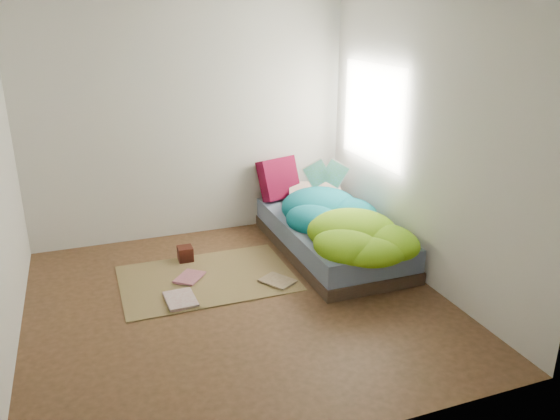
% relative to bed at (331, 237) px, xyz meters
% --- Properties ---
extents(ground, '(3.50, 3.50, 0.00)m').
position_rel_bed_xyz_m(ground, '(-1.22, -0.72, -0.17)').
color(ground, '#422D19').
rests_on(ground, ground).
extents(room_walls, '(3.54, 3.54, 2.62)m').
position_rel_bed_xyz_m(room_walls, '(-1.21, -0.71, 1.46)').
color(room_walls, silver).
rests_on(room_walls, ground).
extents(bed, '(1.00, 2.00, 0.34)m').
position_rel_bed_xyz_m(bed, '(0.00, 0.00, 0.00)').
color(bed, '#33241B').
rests_on(bed, ground).
extents(duvet, '(0.96, 1.84, 0.34)m').
position_rel_bed_xyz_m(duvet, '(0.00, -0.22, 0.34)').
color(duvet, '#076378').
rests_on(duvet, bed).
extents(rug, '(1.60, 1.10, 0.01)m').
position_rel_bed_xyz_m(rug, '(-1.37, -0.17, -0.16)').
color(rug, brown).
rests_on(rug, ground).
extents(pillow_floral, '(0.69, 0.55, 0.13)m').
position_rel_bed_xyz_m(pillow_floral, '(0.13, 0.71, 0.24)').
color(pillow_floral, '#F1E2D0').
rests_on(pillow_floral, bed).
extents(pillow_magenta, '(0.49, 0.29, 0.47)m').
position_rel_bed_xyz_m(pillow_magenta, '(-0.25, 0.91, 0.41)').
color(pillow_magenta, '#52051C').
rests_on(pillow_magenta, bed).
extents(open_book, '(0.42, 0.21, 0.25)m').
position_rel_bed_xyz_m(open_book, '(0.16, 0.49, 0.64)').
color(open_book, '#328E2E').
rests_on(open_book, duvet).
extents(wooden_box, '(0.15, 0.15, 0.15)m').
position_rel_bed_xyz_m(wooden_box, '(-1.48, 0.29, -0.08)').
color(wooden_box, black).
rests_on(wooden_box, rug).
extents(floor_book_a, '(0.26, 0.35, 0.03)m').
position_rel_bed_xyz_m(floor_book_a, '(-1.81, -0.53, -0.14)').
color(floor_book_a, beige).
rests_on(floor_book_a, rug).
extents(floor_book_b, '(0.35, 0.36, 0.03)m').
position_rel_bed_xyz_m(floor_book_b, '(-1.61, -0.07, -0.14)').
color(floor_book_b, '#BD6D74').
rests_on(floor_book_b, rug).
extents(floor_book_c, '(0.35, 0.38, 0.02)m').
position_rel_bed_xyz_m(floor_book_c, '(-0.87, -0.55, -0.14)').
color(floor_book_c, tan).
rests_on(floor_book_c, rug).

